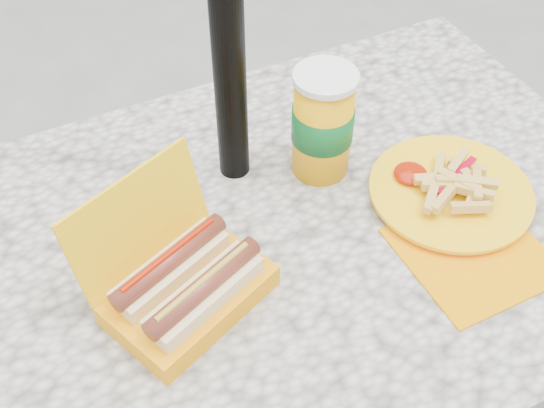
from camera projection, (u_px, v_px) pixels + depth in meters
name	position (u px, v px, depth m)	size (l,w,h in m)	color
picnic_table	(277.00, 275.00, 1.13)	(1.20, 0.80, 0.75)	beige
hotdog_box	(185.00, 284.00, 0.94)	(0.27, 0.25, 0.18)	yellow
fries_plate	(452.00, 195.00, 1.09)	(0.27, 0.35, 0.05)	orange
soda_cup	(323.00, 123.00, 1.08)	(0.10, 0.10, 0.19)	#FFAB06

